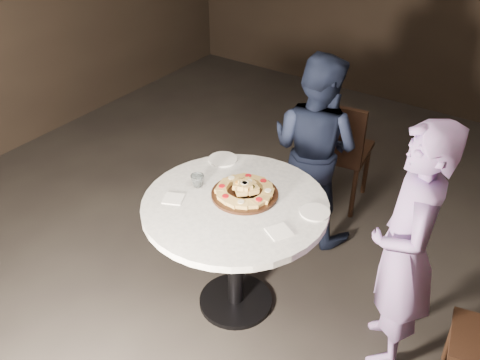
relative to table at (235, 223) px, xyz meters
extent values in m
plane|color=black|center=(0.02, 0.12, -0.67)|extent=(7.00, 7.00, 0.00)
cylinder|color=black|center=(0.00, 0.00, -0.66)|extent=(0.57, 0.57, 0.03)
cylinder|color=black|center=(0.00, 0.00, -0.26)|extent=(0.12, 0.12, 0.76)
cylinder|color=silver|center=(0.00, 0.00, 0.13)|extent=(1.29, 1.29, 0.04)
cylinder|color=black|center=(0.01, 0.09, 0.16)|extent=(0.46, 0.46, 0.02)
cube|color=tan|center=(0.14, 0.04, 0.19)|extent=(0.08, 0.10, 0.04)
cylinder|color=red|center=(0.14, 0.04, 0.20)|extent=(0.05, 0.05, 0.01)
cube|color=tan|center=(0.14, 0.10, 0.19)|extent=(0.08, 0.10, 0.04)
cube|color=tan|center=(0.13, 0.15, 0.19)|extent=(0.09, 0.10, 0.04)
cylinder|color=beige|center=(0.13, 0.15, 0.20)|extent=(0.05, 0.05, 0.01)
cube|color=tan|center=(0.10, 0.19, 0.19)|extent=(0.10, 0.11, 0.04)
cube|color=tan|center=(0.05, 0.22, 0.19)|extent=(0.10, 0.10, 0.04)
cylinder|color=red|center=(0.05, 0.22, 0.20)|extent=(0.05, 0.05, 0.01)
cube|color=tan|center=(0.00, 0.23, 0.19)|extent=(0.09, 0.08, 0.04)
cube|color=tan|center=(-0.05, 0.22, 0.19)|extent=(0.10, 0.09, 0.04)
cylinder|color=red|center=(-0.05, 0.22, 0.20)|extent=(0.05, 0.05, 0.01)
cube|color=tan|center=(-0.10, 0.18, 0.19)|extent=(0.10, 0.11, 0.04)
cube|color=tan|center=(-0.12, 0.14, 0.19)|extent=(0.09, 0.10, 0.04)
cylinder|color=beige|center=(-0.12, 0.14, 0.20)|extent=(0.05, 0.05, 0.01)
cube|color=tan|center=(-0.13, 0.08, 0.19)|extent=(0.08, 0.10, 0.04)
cube|color=tan|center=(-0.12, 0.03, 0.19)|extent=(0.09, 0.10, 0.04)
cylinder|color=red|center=(-0.12, 0.03, 0.20)|extent=(0.05, 0.05, 0.01)
cube|color=tan|center=(-0.09, -0.01, 0.19)|extent=(0.11, 0.11, 0.04)
cube|color=tan|center=(-0.04, -0.04, 0.19)|extent=(0.10, 0.09, 0.04)
cylinder|color=red|center=(-0.04, -0.04, 0.20)|extent=(0.05, 0.05, 0.01)
cube|color=tan|center=(0.01, -0.05, 0.19)|extent=(0.09, 0.07, 0.04)
cube|color=tan|center=(0.06, -0.03, 0.19)|extent=(0.10, 0.10, 0.04)
cylinder|color=beige|center=(0.06, -0.03, 0.20)|extent=(0.05, 0.05, 0.01)
cube|color=tan|center=(0.11, 0.00, 0.19)|extent=(0.11, 0.11, 0.04)
cube|color=tan|center=(0.05, 0.09, 0.21)|extent=(0.10, 0.11, 0.03)
cylinder|color=#2D6B1E|center=(0.05, 0.09, 0.23)|extent=(0.05, 0.05, 0.01)
cube|color=tan|center=(0.00, 0.14, 0.21)|extent=(0.10, 0.09, 0.03)
cylinder|color=beige|center=(0.00, 0.14, 0.23)|extent=(0.05, 0.05, 0.01)
cube|color=tan|center=(-0.04, 0.09, 0.21)|extent=(0.10, 0.11, 0.04)
cylinder|color=orange|center=(-0.04, 0.09, 0.23)|extent=(0.05, 0.05, 0.01)
cube|color=tan|center=(0.01, 0.05, 0.21)|extent=(0.11, 0.11, 0.04)
cylinder|color=red|center=(0.01, 0.05, 0.23)|extent=(0.06, 0.06, 0.01)
cube|color=tan|center=(0.05, 0.09, 0.21)|extent=(0.10, 0.10, 0.03)
cylinder|color=#2D6B1E|center=(0.05, 0.09, 0.23)|extent=(0.05, 0.05, 0.01)
cube|color=tan|center=(0.02, 0.07, 0.24)|extent=(0.09, 0.10, 0.04)
cylinder|color=beige|center=(0.02, 0.07, 0.26)|extent=(0.05, 0.05, 0.01)
cube|color=tan|center=(0.02, 0.07, 0.24)|extent=(0.11, 0.10, 0.04)
cylinder|color=beige|center=(0.02, 0.07, 0.26)|extent=(0.05, 0.05, 0.01)
cylinder|color=white|center=(-0.34, 0.34, 0.16)|extent=(0.20, 0.20, 0.01)
cylinder|color=white|center=(0.43, 0.18, 0.16)|extent=(0.21, 0.21, 0.01)
imported|color=silver|center=(-0.29, 0.01, 0.19)|extent=(0.09, 0.09, 0.08)
cube|color=white|center=(-0.32, -0.18, 0.16)|extent=(0.15, 0.15, 0.01)
cube|color=white|center=(0.35, -0.09, 0.16)|extent=(0.17, 0.17, 0.01)
cube|color=black|center=(0.01, 1.47, -0.19)|extent=(0.51, 0.51, 0.04)
cube|color=black|center=(0.04, 1.25, 0.05)|extent=(0.45, 0.11, 0.48)
cylinder|color=black|center=(0.17, 1.69, -0.43)|extent=(0.04, 0.04, 0.48)
cylinder|color=black|center=(-0.21, 1.63, -0.43)|extent=(0.04, 0.04, 0.48)
cylinder|color=black|center=(0.23, 1.31, -0.43)|extent=(0.04, 0.04, 0.48)
cylinder|color=black|center=(-0.16, 1.25, -0.43)|extent=(0.04, 0.04, 0.48)
cylinder|color=black|center=(1.29, 0.34, -0.48)|extent=(0.04, 0.04, 0.39)
imported|color=#141B31|center=(0.01, 0.99, 0.05)|extent=(0.74, 0.60, 1.44)
imported|color=#866DAF|center=(0.96, 0.21, 0.10)|extent=(0.57, 0.67, 1.55)
camera|label=1|loc=(1.46, -2.06, 1.99)|focal=40.00mm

